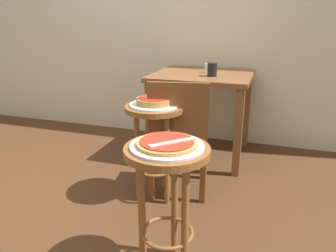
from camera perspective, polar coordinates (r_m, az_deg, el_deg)
The scene contains 12 objects.
ground_plane at distance 2.42m, azimuth -16.03°, elevation -13.21°, with size 6.00×6.00×0.00m, color #4C2D19.
stool_foreground at distance 1.56m, azimuth -0.16°, elevation -9.66°, with size 0.40×0.40×0.68m.
serving_plate_foreground at distance 1.48m, azimuth -0.16°, elevation -3.52°, with size 0.34×0.34×0.01m, color silver.
pizza_foreground at distance 1.48m, azimuth -0.16°, elevation -2.95°, with size 0.28×0.28×0.02m.
stool_middle at distance 2.23m, azimuth -2.30°, elevation -0.76°, with size 0.40×0.40×0.68m.
serving_plate_middle at distance 2.18m, azimuth -2.36°, elevation 3.71°, with size 0.33×0.33×0.01m, color silver.
pizza_middle at distance 2.17m, azimuth -2.37°, elevation 4.44°, with size 0.24×0.24×0.05m.
dining_table at distance 2.96m, azimuth 5.98°, elevation 6.65°, with size 0.85×0.78×0.77m.
cup_near_edge at distance 2.78m, azimuth 7.70°, elevation 9.71°, with size 0.08×0.08×0.11m, color black.
condiment_shaker at distance 2.97m, azimuth 6.80°, elevation 10.01°, with size 0.04×0.04×0.08m, color white.
wooden_chair at distance 2.30m, azimuth 1.92°, elevation -1.28°, with size 0.47×0.47×0.85m.
pizza_server_knife at distance 1.45m, azimuth 0.72°, elevation -2.85°, with size 0.22×0.02×0.01m, color silver.
Camera 1 is at (1.23, -1.67, 1.25)m, focal length 35.01 mm.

